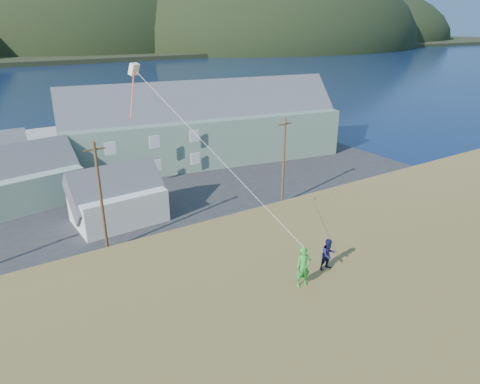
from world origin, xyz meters
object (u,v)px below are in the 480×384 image
Objects in this scene: kite_flyer_navy at (328,254)px; shed_palegreen_near at (24,178)px; kite_flyer_green at (303,267)px; wharf at (16,144)px; shed_white at (117,197)px; lodge at (204,124)px.

shed_palegreen_near is at bearing 110.49° from kite_flyer_navy.
kite_flyer_green reaches higher than kite_flyer_navy.
wharf is at bearing 107.37° from kite_flyer_green.
wharf is 33.99m from shed_white.
lodge is 40.31m from kite_flyer_navy.
wharf is 59.31m from kite_flyer_navy.
kite_flyer_green is at bearing -102.10° from lodge.
lodge reaches higher than shed_white.
shed_white is 25.51m from kite_flyer_navy.
shed_palegreen_near is (-1.69, -24.31, 2.38)m from wharf.
lodge is 20.75× the size of kite_flyer_green.
shed_white is 5.76× the size of kite_flyer_navy.
shed_white is at bearing -130.93° from lodge.
kite_flyer_navy is (7.16, -58.39, 7.48)m from wharf.
shed_white is at bearing -81.66° from wharf.
kite_flyer_green is 1.22× the size of kite_flyer_navy.
kite_flyer_green is at bearing -91.78° from shed_white.
lodge is 3.29× the size of shed_palegreen_near.
kite_flyer_green reaches higher than shed_white.
wharf is at bearing 102.92° from kite_flyer_navy.
lodge is at bearing 80.02° from kite_flyer_green.
shed_palegreen_near is 35.58m from kite_flyer_navy.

